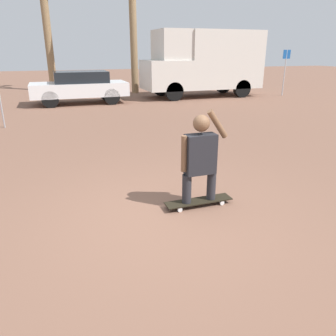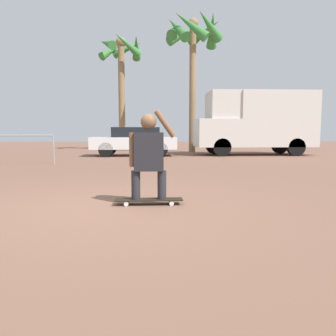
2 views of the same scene
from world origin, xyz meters
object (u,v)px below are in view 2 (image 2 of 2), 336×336
object	(u,v)px
person_skateboarder	(149,152)
parked_car_white	(134,141)
palm_tree_near_van	(193,38)
camper_van	(257,121)
palm_tree_center_background	(122,60)
skateboard	(149,200)

from	to	relation	value
person_skateboarder	parked_car_white	bearing A→B (deg)	93.44
parked_car_white	palm_tree_near_van	xyz separation A→B (m)	(3.32, 3.06, 5.86)
camper_van	palm_tree_center_background	size ratio (longest dim) A/B	0.80
parked_car_white	palm_tree_center_background	distance (m)	7.81
person_skateboarder	skateboard	bearing A→B (deg)	0.00
skateboard	camper_van	bearing A→B (deg)	64.36
skateboard	palm_tree_center_background	world-z (taller)	palm_tree_center_background
skateboard	camper_van	xyz separation A→B (m)	(5.65, 11.78, 1.69)
person_skateboarder	camper_van	distance (m)	13.10
parked_car_white	palm_tree_near_van	size ratio (longest dim) A/B	0.53
skateboard	palm_tree_center_background	bearing A→B (deg)	95.67
person_skateboarder	palm_tree_near_van	world-z (taller)	palm_tree_near_van
camper_van	parked_car_white	size ratio (longest dim) A/B	1.43
skateboard	person_skateboarder	size ratio (longest dim) A/B	0.76
camper_van	parked_car_white	distance (m)	6.43
skateboard	palm_tree_near_van	bearing A→B (deg)	79.67
palm_tree_near_van	palm_tree_center_background	bearing A→B (deg)	147.81
palm_tree_near_van	palm_tree_center_background	distance (m)	5.18
skateboard	parked_car_white	world-z (taller)	parked_car_white
palm_tree_center_background	skateboard	bearing A→B (deg)	-84.33
person_skateboarder	palm_tree_near_van	distance (m)	15.79
person_skateboarder	palm_tree_center_background	bearing A→B (deg)	95.66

